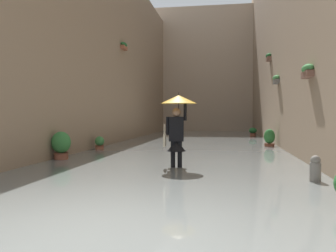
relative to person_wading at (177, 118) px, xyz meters
name	(u,v)px	position (x,y,z in m)	size (l,w,h in m)	color
ground_plane	(194,147)	(0.26, -7.93, -1.47)	(64.49, 64.49, 0.00)	gray
flood_water	(194,145)	(0.26, -7.93, -1.38)	(8.39, 31.80, 0.17)	slate
building_facade_left	(296,9)	(-4.43, -7.93, 4.95)	(2.04, 29.80, 12.84)	gray
building_facade_right	(101,50)	(4.96, -7.93, 3.35)	(2.04, 29.80, 9.63)	gray
building_facade_far	(208,71)	(0.26, -21.73, 3.93)	(11.19, 1.80, 10.80)	tan
person_wading	(177,118)	(0.00, 0.00, 0.00)	(0.95, 0.95, 2.14)	black
potted_plant_near_right	(61,146)	(3.79, -1.08, -0.89)	(0.59, 0.59, 1.03)	brown
potted_plant_mid_left	(269,139)	(-3.18, -6.78, -0.99)	(0.48, 0.48, 0.93)	brown
potted_plant_far_left	(253,132)	(-3.05, -14.20, -1.05)	(0.51, 0.51, 0.72)	#9E563D
potted_plant_far_right	(100,145)	(3.73, -4.30, -1.11)	(0.37, 0.37, 0.69)	#9E563D
mooring_bollard	(315,173)	(-3.08, 1.49, -1.11)	(0.23, 0.23, 0.71)	gray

